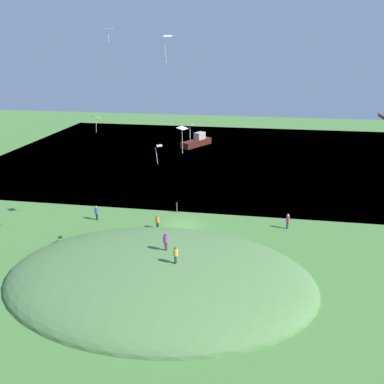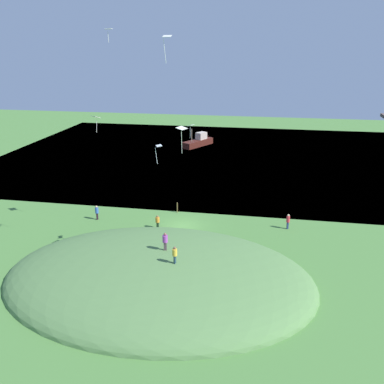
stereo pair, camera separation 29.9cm
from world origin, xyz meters
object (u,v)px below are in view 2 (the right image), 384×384
Objects in this scene: person_walking_path at (288,220)px; kite_1 at (191,126)px; person_near_shore at (175,253)px; person_with_child at (97,211)px; kite_2 at (158,147)px; kite_4 at (95,118)px; boat_on_lake at (198,142)px; person_on_hilltop at (157,220)px; kite_8 at (109,30)px; person_watching_kites at (165,240)px; mooring_post at (177,207)px; kite_7 at (167,39)px; kite_3 at (182,130)px.

person_walking_path is 1.14× the size of kite_1.
person_near_shore is 0.88× the size of person_with_child.
kite_4 is at bearing -126.69° from kite_2.
boat_on_lake is 4.93× the size of kite_1.
person_on_hilltop is at bearing -162.60° from kite_2.
kite_4 is 11.00m from kite_8.
person_watching_kites is at bearing 62.35° from kite_8.
boat_on_lake is 42.44m from person_walking_path.
mooring_post is (-3.92, 8.92, -0.48)m from person_with_child.
person_near_shore is at bearing -158.39° from person_walking_path.
kite_7 is (11.10, 0.05, 8.97)m from kite_1.
kite_7 is at bearing 61.04° from kite_2.
kite_2 is 0.95× the size of kite_4.
person_with_child is at bearing -115.59° from person_near_shore.
boat_on_lake is 4.34× the size of person_with_child.
person_with_child is at bearing -129.62° from kite_2.
mooring_post is at bearing -148.30° from person_near_shore.
kite_4 is (2.01, 1.59, 11.42)m from person_with_child.
kite_7 is at bearing -129.78° from kite_3.
boat_on_lake is 41.50m from person_on_hilltop.
kite_4 reaches higher than boat_on_lake.
kite_4 is (-10.65, -10.66, 9.32)m from person_near_shore.
kite_1 is 12.51m from kite_3.
person_near_shore is at bearing 5.04° from kite_1.
boat_on_lake is 7.09× the size of kite_8.
person_on_hilltop is at bearing -13.31° from mooring_post.
person_watching_kites reaches higher than mooring_post.
person_with_child is at bearing -66.28° from mooring_post.
mooring_post is at bearing 128.97° from kite_4.
person_on_hilltop is 0.90× the size of kite_4.
kite_8 is at bearing -108.35° from kite_3.
person_near_shore is 10.27m from kite_3.
person_with_child is (40.30, -5.66, 0.25)m from boat_on_lake.
person_with_child is 0.82× the size of kite_7.
person_near_shore is 17.25m from person_walking_path.
kite_1 is 1.44× the size of kite_8.
person_walking_path is 27.24m from kite_8.
kite_7 is (0.58, 1.06, 8.96)m from kite_2.
kite_2 is (-2.23, -0.96, 7.86)m from person_watching_kites.
kite_3 reaches higher than person_with_child.
kite_2 is at bearing 86.34° from person_on_hilltop.
kite_7 is (49.11, 5.33, 19.25)m from boat_on_lake.
kite_1 is 10.56m from kite_2.
kite_1 is 0.71× the size of kite_3.
kite_1 is at bearing 50.99° from mooring_post.
kite_3 is at bearing 96.85° from person_on_hilltop.
person_near_shore is at bearing -75.49° from person_with_child.
kite_7 reaches higher than person_on_hilltop.
kite_4 is at bearing 156.30° from person_walking_path.
kite_7 is at bearing 54.11° from kite_4.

